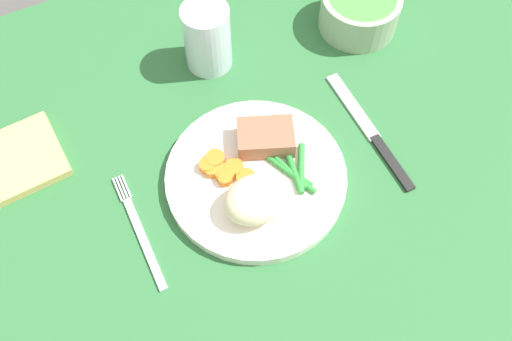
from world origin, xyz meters
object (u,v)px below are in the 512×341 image
(salad_bowl, at_px, (360,9))
(napkin, at_px, (14,161))
(dinner_plate, at_px, (256,177))
(water_glass, at_px, (208,41))
(fork, at_px, (140,231))
(knife, at_px, (371,133))
(meat_portion, at_px, (266,138))

(salad_bowl, relative_size, napkin, 0.97)
(dinner_plate, distance_m, water_glass, 0.21)
(dinner_plate, relative_size, fork, 1.39)
(water_glass, height_order, napkin, water_glass)
(salad_bowl, height_order, napkin, salad_bowl)
(dinner_plate, relative_size, knife, 1.13)
(meat_portion, xyz_separation_m, water_glass, (-0.01, 0.17, 0.01))
(dinner_plate, distance_m, napkin, 0.32)
(dinner_plate, xyz_separation_m, water_glass, (0.03, 0.21, 0.03))
(water_glass, xyz_separation_m, salad_bowl, (0.23, -0.03, -0.01))
(salad_bowl, bearing_deg, meat_portion, -148.19)
(meat_portion, bearing_deg, napkin, 157.95)
(fork, bearing_deg, napkin, 121.80)
(water_glass, relative_size, salad_bowl, 0.86)
(knife, xyz_separation_m, salad_bowl, (0.08, 0.18, 0.03))
(fork, distance_m, napkin, 0.20)
(fork, bearing_deg, knife, -3.21)
(dinner_plate, bearing_deg, knife, -0.95)
(fork, relative_size, napkin, 1.37)
(water_glass, bearing_deg, napkin, -170.80)
(knife, bearing_deg, fork, -178.48)
(water_glass, height_order, salad_bowl, water_glass)
(dinner_plate, height_order, knife, dinner_plate)
(fork, relative_size, knife, 0.81)
(dinner_plate, bearing_deg, salad_bowl, 34.49)
(fork, height_order, salad_bowl, salad_bowl)
(dinner_plate, height_order, salad_bowl, salad_bowl)
(knife, bearing_deg, dinner_plate, -179.38)
(knife, distance_m, water_glass, 0.26)
(meat_portion, distance_m, knife, 0.15)
(napkin, bearing_deg, knife, -20.08)
(dinner_plate, relative_size, meat_portion, 3.19)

